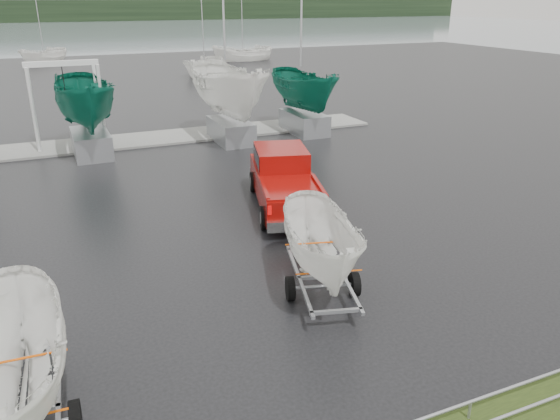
# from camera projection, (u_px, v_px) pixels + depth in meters

# --- Properties ---
(ground_plane) EXTENTS (120.00, 120.00, 0.00)m
(ground_plane) POSITION_uv_depth(u_px,v_px,m) (141.00, 249.00, 15.94)
(ground_plane) COLOR black
(ground_plane) RESTS_ON ground
(lake) EXTENTS (300.00, 300.00, 0.00)m
(lake) POSITION_uv_depth(u_px,v_px,m) (43.00, 37.00, 101.27)
(lake) COLOR gray
(lake) RESTS_ON ground
(dock) EXTENTS (30.00, 3.00, 0.12)m
(dock) POSITION_uv_depth(u_px,v_px,m) (93.00, 144.00, 27.01)
(dock) COLOR gray
(dock) RESTS_ON ground
(treeline) EXTENTS (300.00, 8.00, 6.00)m
(treeline) POSITION_uv_depth(u_px,v_px,m) (34.00, 11.00, 159.90)
(treeline) COLOR black
(treeline) RESTS_ON ground
(far_hill) EXTENTS (300.00, 6.00, 10.00)m
(far_hill) POSITION_uv_depth(u_px,v_px,m) (33.00, 4.00, 166.00)
(far_hill) COLOR #4C5651
(far_hill) RESTS_ON ground
(pickup_truck) EXTENTS (3.36, 5.96, 1.88)m
(pickup_truck) POSITION_uv_depth(u_px,v_px,m) (284.00, 178.00, 19.03)
(pickup_truck) COLOR maroon
(pickup_truck) RESTS_ON ground
(trailer_hitched) EXTENTS (2.10, 3.78, 4.85)m
(trailer_hitched) POSITION_uv_depth(u_px,v_px,m) (324.00, 193.00, 12.60)
(trailer_hitched) COLOR #999CA2
(trailer_hitched) RESTS_ON ground
(boat_hoist) EXTENTS (3.30, 2.18, 4.12)m
(boat_hoist) POSITION_uv_depth(u_px,v_px,m) (65.00, 92.00, 25.71)
(boat_hoist) COLOR silver
(boat_hoist) RESTS_ON ground
(keelboat_1) EXTENTS (2.53, 3.20, 7.83)m
(keelboat_1) POSITION_uv_depth(u_px,v_px,m) (81.00, 66.00, 23.95)
(keelboat_1) COLOR #999CA2
(keelboat_1) RESTS_ON ground
(keelboat_2) EXTENTS (2.82, 3.20, 11.00)m
(keelboat_2) POSITION_uv_depth(u_px,v_px,m) (228.00, 50.00, 26.13)
(keelboat_2) COLOR #999CA2
(keelboat_2) RESTS_ON ground
(keelboat_3) EXTENTS (2.27, 3.20, 10.44)m
(keelboat_3) POSITION_uv_depth(u_px,v_px,m) (305.00, 65.00, 28.30)
(keelboat_3) COLOR #999CA2
(keelboat_3) RESTS_ON ground
(mast_rack_2) EXTENTS (7.00, 0.56, 0.06)m
(mast_rack_2) POSITION_uv_depth(u_px,v_px,m) (481.00, 411.00, 9.20)
(mast_rack_2) COLOR #999CA2
(mast_rack_2) RESTS_ON ground
(moored_boat_1) EXTENTS (3.71, 3.71, 11.44)m
(moored_boat_1) POSITION_uv_depth(u_px,v_px,m) (45.00, 63.00, 61.06)
(moored_boat_1) COLOR white
(moored_boat_1) RESTS_ON ground
(moored_boat_2) EXTENTS (3.66, 3.68, 11.43)m
(moored_boat_2) POSITION_uv_depth(u_px,v_px,m) (205.00, 75.00, 51.57)
(moored_boat_2) COLOR white
(moored_boat_2) RESTS_ON ground
(moored_boat_3) EXTENTS (2.88, 2.81, 11.62)m
(moored_boat_3) POSITION_uv_depth(u_px,v_px,m) (243.00, 61.00, 62.88)
(moored_boat_3) COLOR white
(moored_boat_3) RESTS_ON ground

